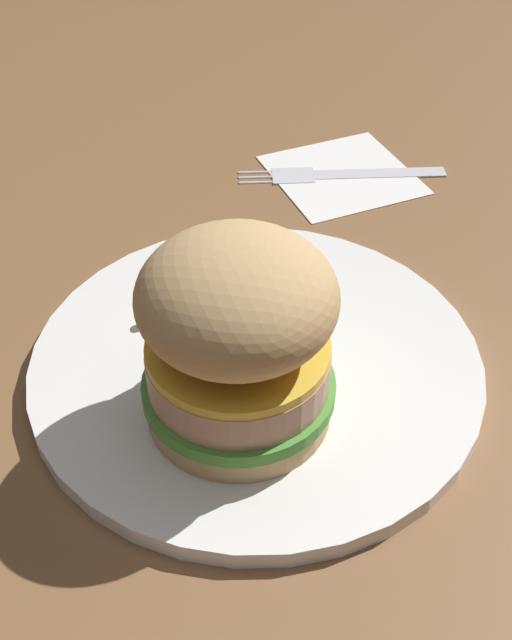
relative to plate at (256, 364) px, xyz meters
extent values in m
plane|color=brown|center=(-0.01, 0.01, -0.01)|extent=(1.60, 1.60, 0.00)
cylinder|color=white|center=(0.00, 0.00, 0.00)|extent=(0.28, 0.28, 0.01)
cylinder|color=tan|center=(-0.01, -0.04, 0.01)|extent=(0.10, 0.10, 0.02)
cylinder|color=#4C9338|center=(-0.01, -0.04, 0.03)|extent=(0.11, 0.11, 0.01)
cylinder|color=tan|center=(-0.01, -0.04, 0.04)|extent=(0.10, 0.10, 0.02)
cylinder|color=yellow|center=(-0.01, -0.04, 0.06)|extent=(0.10, 0.10, 0.01)
ellipsoid|color=tan|center=(-0.01, -0.04, 0.09)|extent=(0.10, 0.10, 0.06)
cylinder|color=gold|center=(-0.01, 0.06, 0.01)|extent=(0.04, 0.06, 0.01)
cylinder|color=gold|center=(-0.01, 0.08, 0.01)|extent=(0.05, 0.03, 0.01)
cylinder|color=gold|center=(0.00, 0.09, 0.01)|extent=(0.02, 0.07, 0.01)
cylinder|color=gold|center=(0.01, 0.09, 0.01)|extent=(0.01, 0.07, 0.01)
cylinder|color=gold|center=(-0.03, 0.05, 0.01)|extent=(0.07, 0.03, 0.01)
cylinder|color=gold|center=(0.00, 0.06, 0.01)|extent=(0.03, 0.08, 0.01)
cylinder|color=gold|center=(-0.01, 0.09, 0.02)|extent=(0.05, 0.07, 0.01)
cylinder|color=#E5B251|center=(-0.03, 0.05, 0.02)|extent=(0.08, 0.03, 0.01)
cylinder|color=gold|center=(-0.02, 0.08, 0.01)|extent=(0.03, 0.07, 0.01)
cube|color=white|center=(0.10, 0.22, -0.01)|extent=(0.14, 0.14, 0.00)
cube|color=silver|center=(0.13, 0.22, 0.00)|extent=(0.11, 0.02, 0.00)
cube|color=silver|center=(0.06, 0.22, 0.00)|extent=(0.04, 0.03, 0.00)
cylinder|color=silver|center=(0.03, 0.23, 0.00)|extent=(0.03, 0.00, 0.00)
cylinder|color=silver|center=(0.03, 0.22, 0.00)|extent=(0.03, 0.00, 0.00)
cylinder|color=silver|center=(0.03, 0.22, 0.00)|extent=(0.03, 0.00, 0.00)
camera|label=1|loc=(-0.04, -0.35, 0.35)|focal=45.11mm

